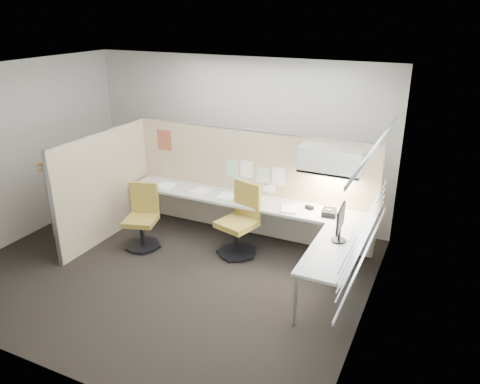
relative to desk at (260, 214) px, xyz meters
The scene contains 27 objects.
floor 1.58m from the desk, 129.58° to the right, with size 5.50×4.50×0.01m, color black.
ceiling 2.64m from the desk, 129.58° to the right, with size 5.50×4.50×0.01m, color white.
wall_back 1.66m from the desk, 129.62° to the left, with size 5.50×0.02×2.80m, color beige.
wall_front 3.59m from the desk, 105.41° to the right, with size 5.50×0.02×2.80m, color beige.
wall_left 3.93m from the desk, 162.99° to the right, with size 0.02×4.50×2.80m, color beige.
wall_right 2.28m from the desk, 31.75° to the right, with size 0.02×4.50×2.80m, color beige.
window_pane 2.32m from the desk, 32.11° to the right, with size 0.01×2.80×1.30m, color #ABBCC7.
partition_back 0.67m from the desk, 128.75° to the left, with size 4.10×0.06×1.75m, color tan.
partition_left 2.52m from the desk, 165.56° to the right, with size 0.06×2.20×1.75m, color tan.
desk is the anchor object (origin of this frame).
overhead_bin 1.35m from the desk, 15.24° to the left, with size 0.90×0.36×0.38m, color beige.
task_light_strip 1.22m from the desk, 15.24° to the left, with size 0.60×0.06×0.02m, color #FFEABF.
pinned_papers 0.69m from the desk, 124.37° to the left, with size 1.01×0.00×0.47m.
poster 2.19m from the desk, 167.47° to the left, with size 0.28×0.00×0.35m, color #F2511E.
chair_left 1.84m from the desk, 158.30° to the right, with size 0.58×0.59×1.00m.
chair_right 0.33m from the desk, 133.18° to the right, with size 0.63×0.65×1.09m.
monitor 1.56m from the desk, 24.65° to the right, with size 0.19×0.46×0.48m.
phone 1.06m from the desk, ahead, with size 0.22×0.21×0.12m.
stapler 0.76m from the desk, 16.27° to the left, with size 0.14×0.04×0.05m, color black.
tape_dispenser 0.77m from the desk, 14.60° to the left, with size 0.10×0.06×0.06m, color black.
coat_hook 3.10m from the desk, 147.10° to the right, with size 0.18×0.44×1.32m.
paper_stack_0 1.77m from the desk, behind, with size 0.23×0.30×0.04m, color white.
paper_stack_1 1.14m from the desk, behind, with size 0.23×0.30×0.02m, color white.
paper_stack_2 0.64m from the desk, behind, with size 0.23×0.30×0.03m, color white.
paper_stack_3 0.25m from the desk, 138.58° to the left, with size 0.23×0.30×0.02m, color white.
paper_stack_4 0.47m from the desk, ahead, with size 0.23×0.30×0.03m, color white.
paper_stack_5 1.44m from the desk, 17.82° to the right, with size 0.23×0.30×0.02m, color white.
Camera 1 is at (3.44, -4.90, 3.55)m, focal length 35.00 mm.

